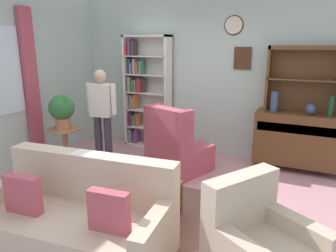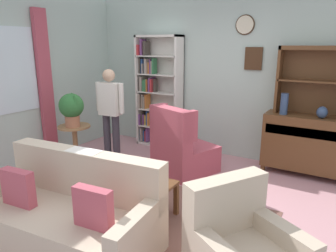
{
  "view_description": "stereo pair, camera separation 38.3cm",
  "coord_description": "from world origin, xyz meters",
  "px_view_note": "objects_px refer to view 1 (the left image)",
  "views": [
    {
      "loc": [
        1.7,
        -3.22,
        1.95
      ],
      "look_at": [
        0.1,
        0.2,
        0.95
      ],
      "focal_mm": 33.44,
      "sensor_mm": 36.0,
      "label": 1
    },
    {
      "loc": [
        2.03,
        -3.04,
        1.95
      ],
      "look_at": [
        0.1,
        0.2,
        0.95
      ],
      "focal_mm": 33.44,
      "sensor_mm": 36.0,
      "label": 2
    }
  ],
  "objects_px": {
    "bookshelf": "(144,92)",
    "vase_tall": "(274,102)",
    "sideboard_hutch": "(306,70)",
    "book_stack": "(150,178)",
    "coffee_table": "(143,188)",
    "vase_round": "(311,109)",
    "couch_floral": "(78,221)",
    "wingback_chair": "(176,148)",
    "bottle_wine": "(331,107)",
    "sideboard": "(298,139)",
    "potted_plant_large": "(62,110)",
    "plant_stand": "(66,143)",
    "armchair_floral": "(261,252)",
    "person_reading": "(102,111)"
  },
  "relations": [
    {
      "from": "vase_tall",
      "to": "potted_plant_large",
      "type": "distance_m",
      "value": 3.27
    },
    {
      "from": "potted_plant_large",
      "to": "sideboard",
      "type": "bearing_deg",
      "value": 24.46
    },
    {
      "from": "coffee_table",
      "to": "vase_round",
      "type": "bearing_deg",
      "value": 53.0
    },
    {
      "from": "sideboard_hutch",
      "to": "potted_plant_large",
      "type": "relative_size",
      "value": 2.04
    },
    {
      "from": "sideboard",
      "to": "vase_tall",
      "type": "height_order",
      "value": "vase_tall"
    },
    {
      "from": "bookshelf",
      "to": "sideboard_hutch",
      "type": "xyz_separation_m",
      "value": [
        2.78,
        0.03,
        0.5
      ]
    },
    {
      "from": "bottle_wine",
      "to": "armchair_floral",
      "type": "distance_m",
      "value": 2.81
    },
    {
      "from": "bookshelf",
      "to": "wingback_chair",
      "type": "height_order",
      "value": "bookshelf"
    },
    {
      "from": "potted_plant_large",
      "to": "book_stack",
      "type": "relative_size",
      "value": 2.62
    },
    {
      "from": "coffee_table",
      "to": "book_stack",
      "type": "relative_size",
      "value": 3.89
    },
    {
      "from": "bookshelf",
      "to": "bottle_wine",
      "type": "distance_m",
      "value": 3.17
    },
    {
      "from": "vase_tall",
      "to": "plant_stand",
      "type": "bearing_deg",
      "value": -155.13
    },
    {
      "from": "vase_tall",
      "to": "sideboard",
      "type": "bearing_deg",
      "value": 11.63
    },
    {
      "from": "sideboard_hutch",
      "to": "coffee_table",
      "type": "distance_m",
      "value": 3.04
    },
    {
      "from": "sideboard_hutch",
      "to": "plant_stand",
      "type": "height_order",
      "value": "sideboard_hutch"
    },
    {
      "from": "potted_plant_large",
      "to": "coffee_table",
      "type": "relative_size",
      "value": 0.67
    },
    {
      "from": "sideboard",
      "to": "book_stack",
      "type": "bearing_deg",
      "value": -124.15
    },
    {
      "from": "bookshelf",
      "to": "couch_floral",
      "type": "relative_size",
      "value": 1.12
    },
    {
      "from": "potted_plant_large",
      "to": "bottle_wine",
      "type": "bearing_deg",
      "value": 20.97
    },
    {
      "from": "coffee_table",
      "to": "sideboard",
      "type": "bearing_deg",
      "value": 56.05
    },
    {
      "from": "sideboard",
      "to": "potted_plant_large",
      "type": "height_order",
      "value": "potted_plant_large"
    },
    {
      "from": "sideboard_hutch",
      "to": "wingback_chair",
      "type": "xyz_separation_m",
      "value": [
        -1.69,
        -1.0,
        -1.18
      ]
    },
    {
      "from": "sideboard_hutch",
      "to": "book_stack",
      "type": "bearing_deg",
      "value": -122.85
    },
    {
      "from": "person_reading",
      "to": "coffee_table",
      "type": "relative_size",
      "value": 1.95
    },
    {
      "from": "vase_tall",
      "to": "plant_stand",
      "type": "height_order",
      "value": "vase_tall"
    },
    {
      "from": "vase_round",
      "to": "potted_plant_large",
      "type": "distance_m",
      "value": 3.75
    },
    {
      "from": "wingback_chair",
      "to": "plant_stand",
      "type": "distance_m",
      "value": 1.77
    },
    {
      "from": "bookshelf",
      "to": "armchair_floral",
      "type": "distance_m",
      "value": 3.96
    },
    {
      "from": "sideboard",
      "to": "person_reading",
      "type": "relative_size",
      "value": 0.83
    },
    {
      "from": "couch_floral",
      "to": "wingback_chair",
      "type": "distance_m",
      "value": 2.16
    },
    {
      "from": "wingback_chair",
      "to": "bookshelf",
      "type": "bearing_deg",
      "value": 138.09
    },
    {
      "from": "bookshelf",
      "to": "potted_plant_large",
      "type": "distance_m",
      "value": 1.69
    },
    {
      "from": "sideboard_hutch",
      "to": "book_stack",
      "type": "relative_size",
      "value": 5.35
    },
    {
      "from": "armchair_floral",
      "to": "coffee_table",
      "type": "bearing_deg",
      "value": 160.18
    },
    {
      "from": "vase_tall",
      "to": "person_reading",
      "type": "relative_size",
      "value": 0.2
    },
    {
      "from": "bookshelf",
      "to": "coffee_table",
      "type": "xyz_separation_m",
      "value": [
        1.27,
        -2.32,
        -0.7
      ]
    },
    {
      "from": "vase_round",
      "to": "couch_floral",
      "type": "bearing_deg",
      "value": -122.34
    },
    {
      "from": "sideboard",
      "to": "armchair_floral",
      "type": "relative_size",
      "value": 1.23
    },
    {
      "from": "vase_round",
      "to": "sideboard",
      "type": "bearing_deg",
      "value": 152.83
    },
    {
      "from": "bottle_wine",
      "to": "book_stack",
      "type": "relative_size",
      "value": 1.46
    },
    {
      "from": "bookshelf",
      "to": "person_reading",
      "type": "height_order",
      "value": "bookshelf"
    },
    {
      "from": "armchair_floral",
      "to": "coffee_table",
      "type": "relative_size",
      "value": 1.32
    },
    {
      "from": "vase_round",
      "to": "book_stack",
      "type": "xyz_separation_m",
      "value": [
        -1.59,
        -2.09,
        -0.56
      ]
    },
    {
      "from": "wingback_chair",
      "to": "vase_tall",
      "type": "bearing_deg",
      "value": 31.97
    },
    {
      "from": "sideboard",
      "to": "plant_stand",
      "type": "bearing_deg",
      "value": -156.56
    },
    {
      "from": "bookshelf",
      "to": "vase_tall",
      "type": "distance_m",
      "value": 2.39
    },
    {
      "from": "bottle_wine",
      "to": "person_reading",
      "type": "height_order",
      "value": "person_reading"
    },
    {
      "from": "bookshelf",
      "to": "plant_stand",
      "type": "xyz_separation_m",
      "value": [
        -0.59,
        -1.54,
        -0.65
      ]
    },
    {
      "from": "vase_tall",
      "to": "book_stack",
      "type": "height_order",
      "value": "vase_tall"
    },
    {
      "from": "couch_floral",
      "to": "armchair_floral",
      "type": "bearing_deg",
      "value": 10.62
    }
  ]
}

